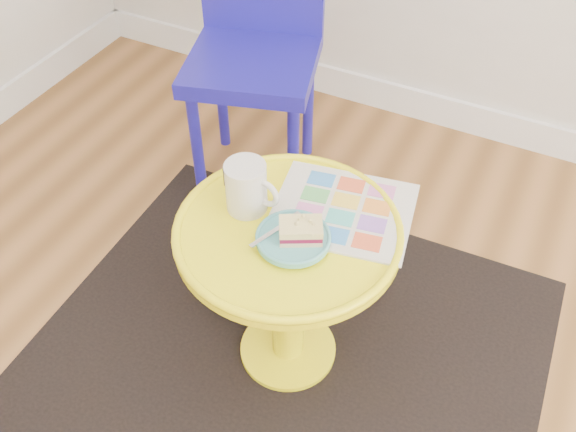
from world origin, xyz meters
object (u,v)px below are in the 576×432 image
at_px(chair, 256,36).
at_px(plate, 293,239).
at_px(mug, 247,186).
at_px(newspaper, 343,210).
at_px(side_table, 288,269).

distance_m(chair, plate, 0.84).
height_order(mug, plate, mug).
bearing_deg(newspaper, chair, 123.23).
bearing_deg(chair, newspaper, -63.35).
xyz_separation_m(side_table, mug, (-0.11, 0.02, 0.20)).
relative_size(chair, newspaper, 2.81).
distance_m(side_table, chair, 0.81).
xyz_separation_m(side_table, chair, (-0.44, 0.67, 0.15)).
distance_m(side_table, plate, 0.16).
bearing_deg(chair, side_table, -73.00).
distance_m(newspaper, plate, 0.15).
relative_size(side_table, chair, 0.58).
height_order(chair, newspaper, chair).
height_order(side_table, plate, plate).
relative_size(chair, mug, 6.55).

